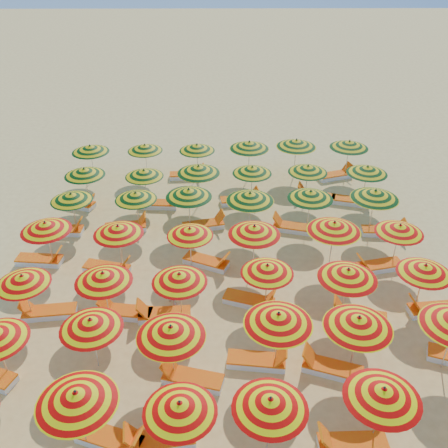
% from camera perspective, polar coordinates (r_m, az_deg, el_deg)
% --- Properties ---
extents(ground, '(120.00, 120.00, 0.00)m').
position_cam_1_polar(ground, '(18.74, 0.01, -4.97)').
color(ground, '#EFC56A').
rests_on(ground, ground).
extents(umbrella_1, '(2.07, 2.07, 2.06)m').
position_cam_1_polar(umbrella_1, '(12.58, -16.53, -18.47)').
color(umbrella_1, silver).
rests_on(umbrella_1, ground).
extents(umbrella_2, '(1.93, 1.93, 1.86)m').
position_cam_1_polar(umbrella_2, '(12.22, -5.08, -20.12)').
color(umbrella_2, silver).
rests_on(umbrella_2, ground).
extents(umbrella_3, '(2.32, 2.32, 1.92)m').
position_cam_1_polar(umbrella_3, '(12.23, 5.32, -19.73)').
color(umbrella_3, silver).
rests_on(umbrella_3, ground).
extents(umbrella_4, '(2.12, 2.12, 1.96)m').
position_cam_1_polar(umbrella_4, '(12.86, 17.73, -17.96)').
color(umbrella_4, silver).
rests_on(umbrella_4, ground).
extents(umbrella_7, '(1.97, 1.97, 1.88)m').
position_cam_1_polar(umbrella_7, '(14.48, -14.99, -10.95)').
color(umbrella_7, silver).
rests_on(umbrella_7, ground).
extents(umbrella_8, '(2.44, 2.44, 2.02)m').
position_cam_1_polar(umbrella_8, '(13.69, -6.10, -12.09)').
color(umbrella_8, silver).
rests_on(umbrella_8, ground).
extents(umbrella_9, '(2.13, 2.13, 2.07)m').
position_cam_1_polar(umbrella_9, '(14.00, 6.24, -10.69)').
color(umbrella_9, silver).
rests_on(umbrella_9, ground).
extents(umbrella_10, '(2.52, 2.52, 2.05)m').
position_cam_1_polar(umbrella_10, '(14.32, 15.12, -10.77)').
color(umbrella_10, silver).
rests_on(umbrella_10, ground).
extents(umbrella_12, '(2.07, 2.07, 1.81)m').
position_cam_1_polar(umbrella_12, '(16.80, -22.04, -5.90)').
color(umbrella_12, silver).
rests_on(umbrella_12, ground).
extents(umbrella_13, '(2.40, 2.40, 1.92)m').
position_cam_1_polar(umbrella_13, '(15.97, -13.65, -5.91)').
color(umbrella_13, silver).
rests_on(umbrella_13, ground).
extents(umbrella_14, '(1.94, 1.94, 1.86)m').
position_cam_1_polar(umbrella_14, '(15.64, -5.12, -6.13)').
color(umbrella_14, silver).
rests_on(umbrella_14, ground).
extents(umbrella_15, '(1.79, 1.79, 1.82)m').
position_cam_1_polar(umbrella_15, '(16.05, 4.97, -5.14)').
color(umbrella_15, silver).
rests_on(umbrella_15, ground).
extents(umbrella_16, '(2.39, 2.39, 1.99)m').
position_cam_1_polar(umbrella_16, '(16.03, 13.98, -5.53)').
color(umbrella_16, silver).
rests_on(umbrella_16, ground).
extents(umbrella_17, '(2.08, 2.08, 1.86)m').
position_cam_1_polar(umbrella_17, '(17.18, 21.98, -4.80)').
color(umbrella_17, silver).
rests_on(umbrella_17, ground).
extents(umbrella_18, '(2.25, 2.25, 1.93)m').
position_cam_1_polar(umbrella_18, '(19.03, -19.73, -0.27)').
color(umbrella_18, silver).
rests_on(umbrella_18, ground).
extents(umbrella_19, '(2.38, 2.38, 1.91)m').
position_cam_1_polar(umbrella_19, '(18.16, -12.01, -0.65)').
color(umbrella_19, silver).
rests_on(umbrella_19, ground).
extents(umbrella_20, '(2.01, 2.01, 1.78)m').
position_cam_1_polar(umbrella_20, '(17.90, -3.92, -0.90)').
color(umbrella_20, silver).
rests_on(umbrella_20, ground).
extents(umbrella_21, '(2.31, 2.31, 1.99)m').
position_cam_1_polar(umbrella_21, '(17.64, 3.49, -0.70)').
color(umbrella_21, silver).
rests_on(umbrella_21, ground).
extents(umbrella_22, '(2.47, 2.47, 2.06)m').
position_cam_1_polar(umbrella_22, '(18.14, 12.48, -0.28)').
color(umbrella_22, silver).
rests_on(umbrella_22, ground).
extents(umbrella_23, '(2.07, 2.07, 1.85)m').
position_cam_1_polar(umbrella_23, '(19.01, 19.44, -0.50)').
color(umbrella_23, silver).
rests_on(umbrella_23, ground).
extents(umbrella_24, '(2.20, 2.20, 1.80)m').
position_cam_1_polar(umbrella_24, '(20.98, -17.07, 2.98)').
color(umbrella_24, silver).
rests_on(umbrella_24, ground).
extents(umbrella_25, '(1.96, 1.96, 1.81)m').
position_cam_1_polar(umbrella_25, '(20.42, -10.07, 3.17)').
color(umbrella_25, silver).
rests_on(umbrella_25, ground).
extents(umbrella_26, '(2.00, 2.00, 1.99)m').
position_cam_1_polar(umbrella_26, '(20.05, -4.06, 3.55)').
color(umbrella_26, silver).
rests_on(umbrella_26, ground).
extents(umbrella_27, '(2.39, 2.39, 2.02)m').
position_cam_1_polar(umbrella_27, '(19.69, 2.99, 3.14)').
color(umbrella_27, silver).
rests_on(umbrella_27, ground).
extents(umbrella_28, '(1.95, 1.95, 1.95)m').
position_cam_1_polar(umbrella_28, '(20.24, 9.86, 3.32)').
color(umbrella_28, silver).
rests_on(umbrella_28, ground).
extents(umbrella_29, '(2.07, 2.07, 2.04)m').
position_cam_1_polar(umbrella_29, '(20.68, 16.89, 3.27)').
color(umbrella_29, silver).
rests_on(umbrella_29, ground).
extents(umbrella_30, '(2.27, 2.27, 1.88)m').
position_cam_1_polar(umbrella_30, '(22.75, -15.67, 5.75)').
color(umbrella_30, silver).
rests_on(umbrella_30, ground).
extents(umbrella_31, '(1.94, 1.94, 1.79)m').
position_cam_1_polar(umbrella_31, '(22.26, -9.12, 5.76)').
color(umbrella_31, silver).
rests_on(umbrella_31, ground).
extents(umbrella_32, '(2.19, 2.19, 2.00)m').
position_cam_1_polar(umbrella_32, '(21.92, -2.93, 6.26)').
color(umbrella_32, silver).
rests_on(umbrella_32, ground).
extents(umbrella_33, '(2.13, 2.13, 1.85)m').
position_cam_1_polar(umbrella_33, '(22.18, 3.24, 6.18)').
color(umbrella_33, silver).
rests_on(umbrella_33, ground).
extents(umbrella_34, '(2.09, 2.09, 1.86)m').
position_cam_1_polar(umbrella_34, '(22.55, 9.57, 6.23)').
color(umbrella_34, silver).
rests_on(umbrella_34, ground).
extents(umbrella_35, '(1.81, 1.81, 1.91)m').
position_cam_1_polar(umbrella_35, '(22.94, 16.07, 5.97)').
color(umbrella_35, silver).
rests_on(umbrella_35, ground).
extents(umbrella_36, '(2.00, 2.00, 1.89)m').
position_cam_1_polar(umbrella_36, '(25.03, -15.05, 8.31)').
color(umbrella_36, silver).
rests_on(umbrella_36, ground).
extents(umbrella_37, '(1.97, 1.97, 1.80)m').
position_cam_1_polar(umbrella_37, '(24.80, -9.03, 8.61)').
color(umbrella_37, silver).
rests_on(umbrella_37, ground).
extents(umbrella_38, '(2.30, 2.30, 1.84)m').
position_cam_1_polar(umbrella_38, '(24.48, -3.11, 8.72)').
color(umbrella_38, silver).
rests_on(umbrella_38, ground).
extents(umbrella_39, '(2.18, 2.18, 2.03)m').
position_cam_1_polar(umbrella_39, '(24.32, 2.92, 9.00)').
color(umbrella_39, silver).
rests_on(umbrella_39, ground).
extents(umbrella_40, '(2.40, 2.40, 2.06)m').
position_cam_1_polar(umbrella_40, '(24.67, 8.27, 9.13)').
color(umbrella_40, silver).
rests_on(umbrella_40, ground).
extents(umbrella_41, '(2.24, 2.24, 1.99)m').
position_cam_1_polar(umbrella_41, '(25.21, 14.13, 8.83)').
color(umbrella_41, silver).
rests_on(umbrella_41, ground).
extents(lounger_0, '(1.83, 1.11, 0.69)m').
position_cam_1_polar(lounger_0, '(13.78, -12.74, -22.89)').
color(lounger_0, white).
rests_on(lounger_0, ground).
extents(lounger_1, '(1.80, 0.84, 0.69)m').
position_cam_1_polar(lounger_1, '(13.58, -7.44, -23.31)').
color(lounger_1, white).
rests_on(lounger_1, ground).
extents(lounger_2, '(1.75, 0.62, 0.69)m').
position_cam_1_polar(lounger_2, '(13.78, 14.30, -23.20)').
color(lounger_2, white).
rests_on(lounger_2, ground).
extents(lounger_4, '(1.82, 0.99, 0.69)m').
position_cam_1_polar(lounger_4, '(14.70, -3.74, -17.19)').
color(lounger_4, white).
rests_on(lounger_4, ground).
extents(lounger_5, '(1.79, 0.79, 0.69)m').
position_cam_1_polar(lounger_5, '(15.14, 3.90, -15.32)').
color(lounger_5, white).
rests_on(lounger_5, ground).
extents(lounger_6, '(1.83, 1.12, 0.69)m').
position_cam_1_polar(lounger_6, '(15.23, 12.11, -15.81)').
color(lounger_6, white).
rests_on(lounger_6, ground).
extents(lounger_8, '(1.79, 0.78, 0.69)m').
position_cam_1_polar(lounger_8, '(17.58, -19.43, -9.46)').
color(lounger_8, white).
rests_on(lounger_8, ground).
extents(lounger_9, '(1.79, 0.80, 0.69)m').
position_cam_1_polar(lounger_9, '(16.91, -11.24, -9.84)').
color(lounger_9, white).
rests_on(lounger_9, ground).
extents(lounger_10, '(1.77, 0.70, 0.69)m').
position_cam_1_polar(lounger_10, '(16.63, -6.97, -10.23)').
color(lounger_10, white).
rests_on(lounger_10, ground).
extents(lounger_11, '(1.83, 1.12, 0.69)m').
position_cam_1_polar(lounger_11, '(17.06, 2.99, -8.72)').
color(lounger_11, white).
rests_on(lounger_11, ground).
extents(lounger_12, '(1.82, 0.98, 0.69)m').
position_cam_1_polar(lounger_12, '(17.03, 15.07, -10.11)').
color(lounger_12, white).
rests_on(lounger_12, ground).
extents(lounger_13, '(1.78, 0.75, 0.69)m').
position_cam_1_polar(lounger_13, '(18.07, 22.77, -8.98)').
color(lounger_13, white).
rests_on(lounger_13, ground).
extents(lounger_14, '(1.78, 0.74, 0.69)m').
position_cam_1_polar(lounger_14, '(20.09, -20.22, -3.87)').
color(lounger_14, white).
rests_on(lounger_14, ground).
extents(lounger_15, '(1.82, 1.00, 0.69)m').
position_cam_1_polar(lounger_15, '(18.93, -13.12, -4.95)').
color(lounger_15, white).
rests_on(lounger_15, ground).
extents(lounger_16, '(1.82, 1.25, 0.69)m').
position_cam_1_polar(lounger_16, '(18.77, -1.93, -4.34)').
color(lounger_16, white).
rests_on(lounger_16, ground).
extents(lounger_17, '(1.82, 0.95, 0.69)m').
position_cam_1_polar(lounger_17, '(19.42, 17.22, -4.59)').
color(lounger_17, white).
rests_on(lounger_17, ground).
extents(lounger_18, '(1.75, 0.63, 0.69)m').
position_cam_1_polar(lounger_18, '(21.62, -17.91, -0.68)').
color(lounger_18, white).
rests_on(lounger_18, ground).
extents(lounger_19, '(1.79, 0.80, 0.69)m').
position_cam_1_polar(lounger_19, '(21.19, -11.06, -0.31)').
color(lounger_19, white).
rests_on(lounger_19, ground).
extents(lounger_20, '(1.82, 0.96, 0.69)m').
position_cam_1_polar(lounger_20, '(20.94, -2.24, -0.10)').
color(lounger_20, white).
rests_on(lounger_20, ground).
extents(lounger_21, '(1.82, 1.01, 0.69)m').
position_cam_1_polar(lounger_21, '(20.95, 7.85, -0.39)').
color(lounger_21, white).
rests_on(lounger_21, ground).
extents(lounger_22, '(1.77, 0.71, 0.69)m').
position_cam_1_polar(lounger_22, '(21.55, 17.83, -0.77)').
color(lounger_22, white).
rests_on(lounger_22, ground).
extents(lounger_23, '(1.83, 1.16, 0.69)m').
position_cam_1_polar(lounger_23, '(23.45, -16.41, 2.28)').
color(lounger_23, white).
rests_on(lounger_23, ground).
extents(lounger_24, '(1.77, 0.70, 0.69)m').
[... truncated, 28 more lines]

